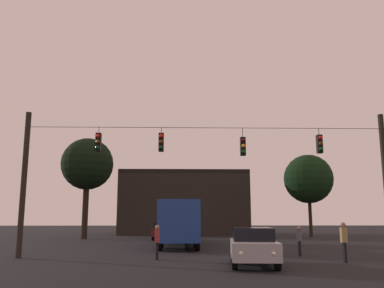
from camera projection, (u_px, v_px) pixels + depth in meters
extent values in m
plane|color=black|center=(199.00, 245.00, 29.54)|extent=(168.00, 168.00, 0.00)
cylinder|color=black|center=(24.00, 183.00, 20.45)|extent=(0.28, 0.28, 7.30)
cylinder|color=black|center=(206.00, 128.00, 21.19)|extent=(18.41, 0.02, 0.02)
cylinder|color=black|center=(99.00, 130.00, 21.03)|extent=(0.03, 0.03, 0.30)
cube|color=black|center=(98.00, 142.00, 20.92)|extent=(0.26, 0.32, 0.95)
sphere|color=red|center=(98.00, 136.00, 20.80)|extent=(0.20, 0.20, 0.20)
sphere|color=#5B3D0C|center=(98.00, 142.00, 20.74)|extent=(0.20, 0.20, 0.20)
sphere|color=#0C4219|center=(97.00, 147.00, 20.69)|extent=(0.20, 0.20, 0.20)
cylinder|color=black|center=(161.00, 131.00, 21.11)|extent=(0.03, 0.03, 0.29)
cube|color=black|center=(161.00, 142.00, 21.00)|extent=(0.26, 0.32, 0.95)
sphere|color=red|center=(161.00, 136.00, 20.87)|extent=(0.20, 0.20, 0.20)
sphere|color=#5B3D0C|center=(161.00, 142.00, 20.82)|extent=(0.20, 0.20, 0.20)
sphere|color=#0C4219|center=(161.00, 147.00, 20.77)|extent=(0.20, 0.20, 0.20)
cylinder|color=black|center=(243.00, 133.00, 21.19)|extent=(0.03, 0.03, 0.49)
cube|color=black|center=(243.00, 146.00, 21.06)|extent=(0.26, 0.32, 0.95)
sphere|color=#510A0A|center=(243.00, 140.00, 20.94)|extent=(0.20, 0.20, 0.20)
sphere|color=orange|center=(243.00, 146.00, 20.89)|extent=(0.20, 0.20, 0.20)
sphere|color=#0C4219|center=(244.00, 152.00, 20.83)|extent=(0.20, 0.20, 0.20)
cylinder|color=black|center=(319.00, 132.00, 21.30)|extent=(0.03, 0.03, 0.35)
cube|color=black|center=(319.00, 144.00, 21.18)|extent=(0.26, 0.32, 0.95)
sphere|color=red|center=(320.00, 138.00, 21.06)|extent=(0.20, 0.20, 0.20)
sphere|color=#5B3D0C|center=(321.00, 143.00, 21.01)|extent=(0.20, 0.20, 0.20)
sphere|color=#0C4219|center=(321.00, 149.00, 20.95)|extent=(0.20, 0.20, 0.20)
cube|color=navy|center=(179.00, 221.00, 28.70)|extent=(2.58, 11.02, 2.50)
cube|color=black|center=(179.00, 212.00, 28.81)|extent=(2.62, 10.36, 0.70)
cylinder|color=black|center=(165.00, 236.00, 32.33)|extent=(0.29, 1.00, 1.00)
cylinder|color=black|center=(193.00, 236.00, 32.40)|extent=(0.29, 1.00, 1.00)
cylinder|color=black|center=(161.00, 240.00, 26.28)|extent=(0.29, 1.00, 1.00)
cylinder|color=black|center=(196.00, 240.00, 26.35)|extent=(0.29, 1.00, 1.00)
cylinder|color=black|center=(160.00, 242.00, 24.33)|extent=(0.29, 1.00, 1.00)
cylinder|color=black|center=(197.00, 242.00, 24.40)|extent=(0.29, 1.00, 1.00)
cube|color=beige|center=(179.00, 212.00, 32.05)|extent=(2.57, 0.82, 0.56)
cube|color=beige|center=(179.00, 211.00, 26.10)|extent=(2.57, 0.82, 0.56)
cube|color=#99999E|center=(253.00, 249.00, 16.67)|extent=(2.23, 4.46, 0.68)
cube|color=black|center=(253.00, 234.00, 16.93)|extent=(1.81, 2.47, 0.52)
cylinder|color=black|center=(277.00, 262.00, 15.16)|extent=(0.28, 0.66, 0.64)
cylinder|color=black|center=(235.00, 261.00, 15.28)|extent=(0.28, 0.66, 0.64)
cylinder|color=black|center=(269.00, 255.00, 17.94)|extent=(0.28, 0.66, 0.64)
cylinder|color=black|center=(233.00, 255.00, 18.07)|extent=(0.28, 0.66, 0.64)
sphere|color=white|center=(273.00, 254.00, 14.57)|extent=(0.18, 0.18, 0.18)
sphere|color=white|center=(241.00, 253.00, 14.66)|extent=(0.18, 0.18, 0.18)
cube|color=#511919|center=(163.00, 232.00, 37.25)|extent=(1.85, 4.32, 0.68)
cube|color=black|center=(163.00, 226.00, 37.21)|extent=(1.61, 2.34, 0.52)
cylinder|color=black|center=(155.00, 235.00, 38.58)|extent=(0.23, 0.64, 0.64)
cylinder|color=black|center=(172.00, 235.00, 38.60)|extent=(0.23, 0.64, 0.64)
cylinder|color=black|center=(153.00, 237.00, 35.78)|extent=(0.23, 0.64, 0.64)
cylinder|color=black|center=(171.00, 237.00, 35.80)|extent=(0.23, 0.64, 0.64)
sphere|color=white|center=(158.00, 232.00, 39.31)|extent=(0.18, 0.18, 0.18)
sphere|color=white|center=(170.00, 232.00, 39.32)|extent=(0.18, 0.18, 0.18)
cylinder|color=black|center=(300.00, 249.00, 20.81)|extent=(0.14, 0.14, 0.75)
cylinder|color=black|center=(300.00, 249.00, 20.96)|extent=(0.14, 0.14, 0.75)
cube|color=#4C4C56|center=(299.00, 236.00, 21.01)|extent=(0.34, 0.42, 0.56)
sphere|color=#8C6B51|center=(299.00, 228.00, 21.07)|extent=(0.20, 0.20, 0.20)
cylinder|color=black|center=(345.00, 253.00, 17.73)|extent=(0.14, 0.14, 0.86)
cylinder|color=black|center=(344.00, 252.00, 17.88)|extent=(0.14, 0.14, 0.86)
cube|color=#997F4C|center=(344.00, 235.00, 17.94)|extent=(0.28, 0.39, 0.64)
sphere|color=#8C6B51|center=(343.00, 225.00, 18.02)|extent=(0.23, 0.23, 0.23)
cylinder|color=black|center=(157.00, 251.00, 18.96)|extent=(0.14, 0.14, 0.79)
cylinder|color=black|center=(157.00, 251.00, 19.12)|extent=(0.14, 0.14, 0.79)
cube|color=maroon|center=(157.00, 236.00, 19.16)|extent=(0.26, 0.37, 0.59)
sphere|color=#8C6B51|center=(157.00, 227.00, 19.23)|extent=(0.21, 0.21, 0.21)
cube|color=black|center=(184.00, 206.00, 52.46)|extent=(15.23, 12.34, 7.02)
cube|color=black|center=(184.00, 177.00, 53.14)|extent=(15.23, 12.34, 0.50)
cylinder|color=black|center=(310.00, 216.00, 42.49)|extent=(0.35, 0.35, 4.23)
sphere|color=black|center=(308.00, 179.00, 43.19)|extent=(5.14, 5.14, 5.14)
cylinder|color=black|center=(85.00, 210.00, 38.67)|extent=(0.56, 0.56, 5.35)
sphere|color=black|center=(87.00, 164.00, 39.47)|extent=(4.99, 4.99, 4.99)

